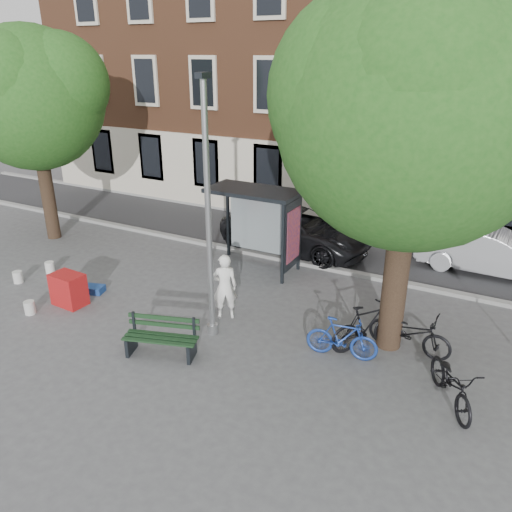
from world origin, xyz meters
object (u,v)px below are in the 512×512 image
at_px(car_dark, 297,230).
at_px(car_silver, 490,251).
at_px(bike_c, 452,382).
at_px(red_stand, 69,289).
at_px(lamppost, 209,227).
at_px(painter, 225,287).
at_px(bike_d, 367,326).
at_px(bike_a, 410,332).
at_px(bus_shelter, 266,212).
at_px(bench, 161,339).
at_px(bike_b, 342,338).

xyz_separation_m(car_dark, car_silver, (6.12, 1.07, -0.02)).
distance_m(bike_c, red_stand, 9.92).
relative_size(lamppost, painter, 3.43).
bearing_deg(car_silver, bike_c, -179.68).
bearing_deg(car_silver, lamppost, 142.73).
distance_m(bike_d, car_dark, 6.42).
bearing_deg(car_dark, red_stand, 153.46).
xyz_separation_m(bike_a, car_silver, (1.19, 5.78, 0.20)).
bearing_deg(bus_shelter, bike_d, -35.46).
xyz_separation_m(bike_d, car_dark, (-4.01, 5.02, 0.16)).
height_order(bike_a, car_silver, car_silver).
xyz_separation_m(bench, bike_c, (6.12, 1.29, 0.09)).
xyz_separation_m(bench, red_stand, (-3.79, 0.77, 0.05)).
xyz_separation_m(bike_a, car_dark, (-4.93, 4.71, 0.22)).
bearing_deg(red_stand, bench, -11.45).
relative_size(bus_shelter, bike_c, 1.51).
bearing_deg(bike_a, bike_d, 114.52).
height_order(car_silver, red_stand, car_silver).
distance_m(lamppost, car_dark, 6.51).
height_order(painter, bike_d, painter).
height_order(painter, bike_a, painter).
relative_size(bike_d, red_stand, 2.13).
xyz_separation_m(bus_shelter, bike_a, (5.07, -2.65, -1.41)).
xyz_separation_m(bench, car_silver, (6.18, 8.58, 0.31)).
xyz_separation_m(lamppost, bench, (-0.52, -1.34, -2.38)).
xyz_separation_m(lamppost, red_stand, (-4.31, -0.57, -2.33)).
relative_size(bench, bike_d, 0.93).
height_order(bench, bike_b, bike_b).
xyz_separation_m(bike_a, bike_c, (1.14, -1.51, -0.01)).
height_order(bike_b, bike_d, bike_d).
relative_size(bike_b, car_dark, 0.31).
height_order(lamppost, bus_shelter, lamppost).
bearing_deg(bike_c, red_stand, 152.46).
height_order(bike_c, car_silver, car_silver).
bearing_deg(bike_a, bench, 125.20).
xyz_separation_m(car_dark, red_stand, (-3.84, -6.74, -0.28)).
distance_m(lamppost, red_stand, 4.93).
height_order(bike_d, car_silver, car_silver).
bearing_deg(bike_d, bike_b, 97.69).
distance_m(painter, bike_b, 3.34).
distance_m(painter, bike_d, 3.70).
relative_size(bike_d, car_silver, 0.44).
bearing_deg(bike_c, bike_d, 119.20).
bearing_deg(bench, lamppost, 51.39).
height_order(lamppost, bike_c, lamppost).
distance_m(car_dark, red_stand, 7.76).
bearing_deg(car_silver, painter, 138.67).
distance_m(bus_shelter, bike_a, 5.89).
bearing_deg(bike_a, lamppost, 113.96).
bearing_deg(bus_shelter, bike_a, -27.55).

